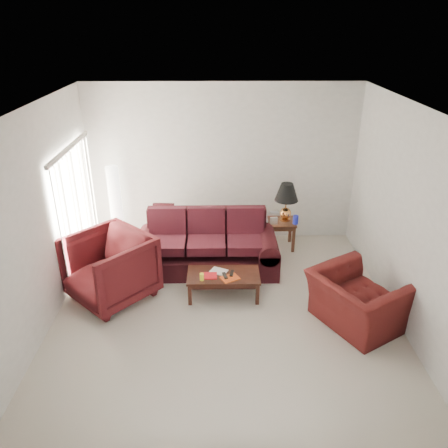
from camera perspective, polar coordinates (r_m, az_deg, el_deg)
name	(u,v)px	position (r m, az deg, el deg)	size (l,w,h in m)	color
floor	(225,311)	(6.69, 0.11, -11.33)	(5.00, 5.00, 0.00)	beige
blinds	(78,212)	(7.63, -18.55, 1.53)	(0.10, 2.00, 2.16)	silver
sofa	(207,244)	(7.47, -2.29, -2.58)	(2.43, 1.05, 0.99)	black
throw_pillow	(164,214)	(8.09, -7.88, 1.35)	(0.38, 0.11, 0.38)	black
end_table	(281,234)	(8.37, 7.46, -1.28)	(0.50, 0.50, 0.54)	#4B2119
table_lamp	(286,202)	(8.15, 8.11, 2.84)	(0.44, 0.44, 0.73)	#C37F3D
clock	(274,221)	(8.08, 6.52, 0.43)	(0.13, 0.05, 0.13)	silver
blue_canister	(296,220)	(8.14, 9.33, 0.55)	(0.10, 0.10, 0.16)	#1920A7
picture_frame	(274,212)	(8.38, 6.58, 1.54)	(0.14, 0.02, 0.18)	silver
floor_lamp	(116,207)	(8.36, -13.93, 2.16)	(0.26, 0.26, 1.61)	white
armchair_left	(109,268)	(6.93, -14.75, -5.57)	(1.13, 1.16, 1.06)	#451013
armchair_right	(357,301)	(6.51, 16.95, -9.55)	(1.19, 1.04, 0.77)	#42100F
coffee_table	(223,285)	(6.91, -0.07, -7.95)	(1.12, 0.56, 0.39)	black
magazine_red	(209,276)	(6.76, -2.03, -6.78)	(0.26, 0.19, 0.01)	red
magazine_white	(219,271)	(6.87, -0.69, -6.18)	(0.25, 0.19, 0.01)	white
magazine_orange	(230,278)	(6.70, 0.78, -7.07)	(0.27, 0.20, 0.02)	#BF4416
remote_a	(225,276)	(6.72, 0.12, -6.75)	(0.05, 0.18, 0.02)	black
remote_b	(232,273)	(6.78, 1.02, -6.43)	(0.05, 0.17, 0.02)	black
yellow_glass	(202,277)	(6.64, -2.91, -6.91)	(0.07, 0.07, 0.11)	#FBFF38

